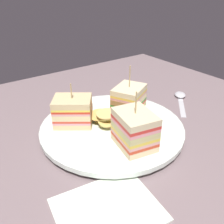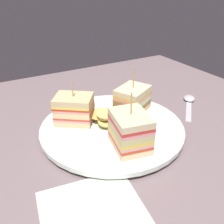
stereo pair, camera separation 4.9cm
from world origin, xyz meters
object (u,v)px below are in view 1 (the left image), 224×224
at_px(chip_pile, 106,117).
at_px(sandwich_wedge_2, 73,111).
at_px(plate, 112,128).
at_px(sandwich_wedge_0, 134,130).
at_px(spoon, 180,97).
at_px(sandwich_wedge_1, 129,98).
at_px(napkin, 108,209).

bearing_deg(chip_pile, sandwich_wedge_2, 146.33).
height_order(plate, sandwich_wedge_2, sandwich_wedge_2).
xyz_separation_m(plate, sandwich_wedge_0, (-0.01, -0.08, 0.04)).
distance_m(plate, spoon, 0.24).
height_order(sandwich_wedge_1, sandwich_wedge_2, sandwich_wedge_1).
distance_m(sandwich_wedge_0, chip_pile, 0.09).
relative_size(sandwich_wedge_0, chip_pile, 1.34).
bearing_deg(spoon, plate, 141.07).
distance_m(sandwich_wedge_0, sandwich_wedge_1, 0.14).
relative_size(sandwich_wedge_0, spoon, 0.94).
bearing_deg(napkin, sandwich_wedge_1, 44.52).
bearing_deg(napkin, sandwich_wedge_0, 34.48).
bearing_deg(sandwich_wedge_0, chip_pile, 9.54).
bearing_deg(spoon, napkin, 161.85).
height_order(plate, sandwich_wedge_1, sandwich_wedge_1).
distance_m(plate, napkin, 0.20).
relative_size(chip_pile, napkin, 0.56).
relative_size(plate, napkin, 2.10).
relative_size(chip_pile, spoon, 0.70).
bearing_deg(napkin, spoon, 26.20).
distance_m(sandwich_wedge_0, spoon, 0.27).
bearing_deg(spoon, chip_pile, 137.45).
bearing_deg(sandwich_wedge_2, plate, -4.94).
relative_size(plate, sandwich_wedge_0, 2.78).
bearing_deg(chip_pile, sandwich_wedge_0, -91.98).
distance_m(plate, sandwich_wedge_1, 0.09).
bearing_deg(sandwich_wedge_2, sandwich_wedge_1, 28.00).
xyz_separation_m(sandwich_wedge_1, napkin, (-0.19, -0.19, -0.04)).
distance_m(sandwich_wedge_1, chip_pile, 0.08).
distance_m(spoon, napkin, 0.40).
xyz_separation_m(plate, spoon, (0.24, 0.02, -0.01)).
bearing_deg(plate, spoon, 5.42).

